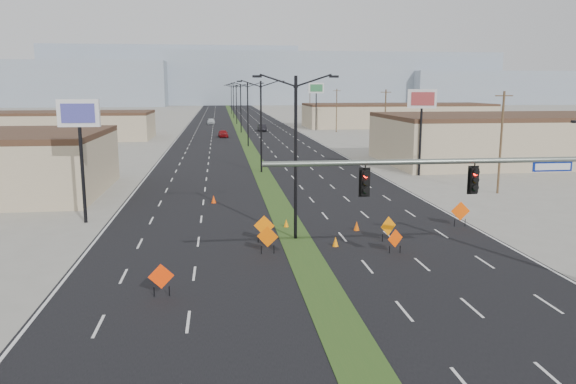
{
  "coord_description": "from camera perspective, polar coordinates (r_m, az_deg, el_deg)",
  "views": [
    {
      "loc": [
        -4.59,
        -21.58,
        9.32
      ],
      "look_at": [
        -0.6,
        10.9,
        3.2
      ],
      "focal_mm": 35.0,
      "sensor_mm": 36.0,
      "label": 1
    }
  ],
  "objects": [
    {
      "name": "construction_sign_5",
      "position": [
        39.67,
        17.11,
        -1.95
      ],
      "size": [
        1.31,
        0.12,
        1.74
      ],
      "rotation": [
        0.0,
        0.0,
        -0.06
      ],
      "color": "#E64904",
      "rests_on": "ground"
    },
    {
      "name": "utility_pole_1",
      "position": [
        85.33,
        9.84,
        7.32
      ],
      "size": [
        1.6,
        0.2,
        9.0
      ],
      "color": "#4C3823",
      "rests_on": "ground"
    },
    {
      "name": "signal_mast",
      "position": [
        27.38,
        21.82,
        0.3
      ],
      "size": [
        16.3,
        0.6,
        8.0
      ],
      "color": "slate",
      "rests_on": "ground"
    },
    {
      "name": "pole_sign_east_far",
      "position": [
        123.65,
        2.89,
        10.17
      ],
      "size": [
        3.33,
        1.2,
        10.28
      ],
      "rotation": [
        0.0,
        0.0,
        -0.26
      ],
      "color": "black",
      "rests_on": "ground"
    },
    {
      "name": "car_mid",
      "position": [
        121.55,
        -2.65,
        6.53
      ],
      "size": [
        1.71,
        4.54,
        1.48
      ],
      "primitive_type": "imported",
      "rotation": [
        0.0,
        0.0,
        0.03
      ],
      "color": "black",
      "rests_on": "ground"
    },
    {
      "name": "utility_pole_3",
      "position": [
        153.63,
        2.24,
        8.85
      ],
      "size": [
        1.6,
        0.2,
        9.0
      ],
      "color": "#4C3823",
      "rests_on": "ground"
    },
    {
      "name": "cone_1",
      "position": [
        37.88,
        -0.18,
        -3.2
      ],
      "size": [
        0.42,
        0.42,
        0.58
      ],
      "primitive_type": "cone",
      "rotation": [
        0.0,
        0.0,
        0.24
      ],
      "color": "orange",
      "rests_on": "ground"
    },
    {
      "name": "cone_2",
      "position": [
        37.32,
        6.98,
        -3.44
      ],
      "size": [
        0.45,
        0.45,
        0.64
      ],
      "primitive_type": "cone",
      "rotation": [
        0.0,
        0.0,
        0.19
      ],
      "color": "#D85004",
      "rests_on": "ground"
    },
    {
      "name": "construction_sign_3",
      "position": [
        32.52,
        10.84,
        -4.74
      ],
      "size": [
        0.99,
        0.46,
        1.41
      ],
      "rotation": [
        0.0,
        0.0,
        0.41
      ],
      "color": "#F24405",
      "rests_on": "ground"
    },
    {
      "name": "mesa_east",
      "position": [
        362.16,
        24.0,
        9.65
      ],
      "size": [
        160.0,
        50.0,
        18.0
      ],
      "primitive_type": "cube",
      "color": "#8997AA",
      "rests_on": "ground"
    },
    {
      "name": "car_far",
      "position": [
        145.97,
        -7.83,
        7.1
      ],
      "size": [
        2.0,
        4.7,
        1.35
      ],
      "primitive_type": "imported",
      "rotation": [
        0.0,
        0.0,
        0.02
      ],
      "color": "silver",
      "rests_on": "ground"
    },
    {
      "name": "car_left",
      "position": [
        107.19,
        -6.61,
        5.91
      ],
      "size": [
        2.06,
        4.27,
        1.41
      ],
      "primitive_type": "imported",
      "rotation": [
        0.0,
        0.0,
        0.1
      ],
      "color": "maroon",
      "rests_on": "ground"
    },
    {
      "name": "pole_sign_west",
      "position": [
        40.83,
        -20.45,
        6.53
      ],
      "size": [
        2.79,
        0.47,
        8.53
      ],
      "rotation": [
        0.0,
        0.0,
        -0.03
      ],
      "color": "black",
      "rests_on": "ground"
    },
    {
      "name": "streetlight_6",
      "position": [
        201.67,
        -5.78,
        9.43
      ],
      "size": [
        5.15,
        0.24,
        10.02
      ],
      "color": "black",
      "rests_on": "ground"
    },
    {
      "name": "building_se_far",
      "position": [
        138.47,
        11.02,
        7.58
      ],
      "size": [
        44.0,
        16.0,
        5.0
      ],
      "primitive_type": "cube",
      "color": "tan",
      "rests_on": "ground"
    },
    {
      "name": "building_se_near",
      "position": [
        77.24,
        23.09,
        4.87
      ],
      "size": [
        36.0,
        18.0,
        5.5
      ],
      "primitive_type": "cube",
      "color": "tan",
      "rests_on": "ground"
    },
    {
      "name": "streetlight_5",
      "position": [
        173.69,
        -5.56,
        9.26
      ],
      "size": [
        5.15,
        0.24,
        10.02
      ],
      "color": "black",
      "rests_on": "ground"
    },
    {
      "name": "mesa_backdrop",
      "position": [
        342.59,
        -11.49,
        11.5
      ],
      "size": [
        140.0,
        50.0,
        32.0
      ],
      "primitive_type": "cube",
      "color": "#8997AA",
      "rests_on": "ground"
    },
    {
      "name": "streetlight_2",
      "position": [
        89.78,
        -4.11,
        8.08
      ],
      "size": [
        5.15,
        0.24,
        10.02
      ],
      "color": "black",
      "rests_on": "ground"
    },
    {
      "name": "utility_pole_0",
      "position": [
        52.88,
        20.82,
        4.86
      ],
      "size": [
        1.6,
        0.2,
        9.0
      ],
      "color": "#4C3823",
      "rests_on": "ground"
    },
    {
      "name": "construction_sign_4",
      "position": [
        34.85,
        10.15,
        -3.52
      ],
      "size": [
        1.09,
        0.53,
        1.57
      ],
      "rotation": [
        0.0,
        0.0,
        0.43
      ],
      "color": "orange",
      "rests_on": "ground"
    },
    {
      "name": "streetlight_1",
      "position": [
        61.88,
        -2.75,
        6.97
      ],
      "size": [
        5.15,
        0.24,
        10.02
      ],
      "color": "black",
      "rests_on": "ground"
    },
    {
      "name": "streetlight_3",
      "position": [
        117.74,
        -4.82,
        8.66
      ],
      "size": [
        5.15,
        0.24,
        10.02
      ],
      "color": "black",
      "rests_on": "ground"
    },
    {
      "name": "median_strip",
      "position": [
        122.02,
        -4.86,
        6.18
      ],
      "size": [
        2.0,
        400.0,
        0.04
      ],
      "primitive_type": "cube",
      "color": "#2A4F1C",
      "rests_on": "ground"
    },
    {
      "name": "streetlight_4",
      "position": [
        145.71,
        -5.26,
        9.02
      ],
      "size": [
        5.15,
        0.24,
        10.02
      ],
      "color": "black",
      "rests_on": "ground"
    },
    {
      "name": "construction_sign_0",
      "position": [
        26.13,
        -12.77,
        -8.48
      ],
      "size": [
        1.15,
        0.19,
        1.54
      ],
      "rotation": [
        0.0,
        0.0,
        0.13
      ],
      "color": "#FF3705",
      "rests_on": "ground"
    },
    {
      "name": "mesa_center",
      "position": [
        324.69,
        0.91,
        11.42
      ],
      "size": [
        220.0,
        50.0,
        28.0
      ],
      "primitive_type": "cube",
      "color": "#8997AA",
      "rests_on": "ground"
    },
    {
      "name": "pole_sign_east_near",
      "position": [
        61.17,
        13.44,
        8.53
      ],
      "size": [
        2.85,
        1.55,
        9.13
      ],
      "rotation": [
        0.0,
        0.0,
        -0.43
      ],
      "color": "black",
      "rests_on": "ground"
    },
    {
      "name": "building_sw_far",
      "position": [
        110.28,
        -21.51,
        6.19
      ],
      "size": [
        30.0,
        14.0,
        4.5
      ],
      "primitive_type": "cube",
      "color": "tan",
      "rests_on": "ground"
    },
    {
      "name": "utility_pole_2",
      "position": [
        119.24,
        4.96,
        8.32
      ],
      "size": [
        1.6,
        0.2,
        9.0
      ],
      "color": "#4C3823",
      "rests_on": "ground"
    },
    {
      "name": "construction_sign_1",
      "position": [
        34.12,
        -2.44,
        -3.54
      ],
      "size": [
        1.24,
        0.33,
        1.69
      ],
      "rotation": [
        0.0,
        0.0,
        -0.23
      ],
      "color": "orange",
      "rests_on": "ground"
    },
    {
      "name": "cone_0",
      "position": [
        33.53,
        4.85,
        -5.05
      ],
      "size": [
        0.43,
        0.43,
        0.6
      ],
      "primitive_type": "cone",
      "rotation": [
        0.0,
        0.0,
        0.23
      ],
      "color": "orange",
      "rests_on": "ground"
    },
    {
      "name": "ground",
      "position": [
        23.95,
        4.72,
        -12.35
      ],
      "size": [
        600.0,
        600.0,
        0.0
      ],
      "primitive_type": "plane",
      "color": "gray",
      "rests_on": "ground"
    },
    {
      "name": "streetlight_0",
      "position": [
        34.12,
        0.78,
        4.03
      ],
      "size": [
        5.15,
        0.24,
        10.02
      ],
      "color": "black",
      "rests_on": "ground"
    },
    {
      "name": "road_surface",
      "position": [
        122.02,
        -4.86,
        6.18
      ],
      "size": [
        25.0,
        400.0,
        0.02
      ],
      "primitive_type": "cube",
      "color": "black",
      "rests_on": "ground"
    },
    {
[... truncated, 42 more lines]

